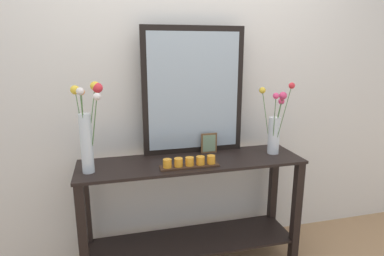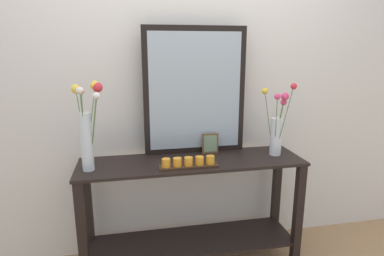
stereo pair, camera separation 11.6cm
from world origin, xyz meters
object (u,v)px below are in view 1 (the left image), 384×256
object	(u,v)px
candle_tray	(190,163)
console_table	(192,203)
vase_right	(275,127)
tall_vase_left	(87,129)
mirror_leaning	(194,91)
picture_frame_small	(209,143)

from	to	relation	value
candle_tray	console_table	bearing A→B (deg)	68.43
console_table	vase_right	bearing A→B (deg)	-0.02
console_table	candle_tray	world-z (taller)	candle_tray
tall_vase_left	candle_tray	distance (m)	0.68
console_table	tall_vase_left	xyz separation A→B (m)	(-0.67, -0.05, 0.61)
tall_vase_left	candle_tray	bearing A→B (deg)	-6.46
mirror_leaning	tall_vase_left	xyz separation A→B (m)	(-0.73, -0.23, -0.18)
tall_vase_left	vase_right	distance (m)	1.30
tall_vase_left	mirror_leaning	bearing A→B (deg)	17.56
candle_tray	vase_right	bearing A→B (deg)	10.08
console_table	picture_frame_small	size ratio (longest dim) A/B	10.40
vase_right	mirror_leaning	bearing A→B (deg)	161.91
mirror_leaning	tall_vase_left	distance (m)	0.79
candle_tray	picture_frame_small	xyz separation A→B (m)	(0.21, 0.26, 0.05)
console_table	candle_tray	distance (m)	0.38
mirror_leaning	candle_tray	size ratio (longest dim) A/B	2.33
tall_vase_left	picture_frame_small	world-z (taller)	tall_vase_left
console_table	tall_vase_left	bearing A→B (deg)	-175.92
vase_right	candle_tray	world-z (taller)	vase_right
console_table	mirror_leaning	xyz separation A→B (m)	(0.06, 0.18, 0.78)
console_table	picture_frame_small	world-z (taller)	picture_frame_small
candle_tray	picture_frame_small	world-z (taller)	picture_frame_small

